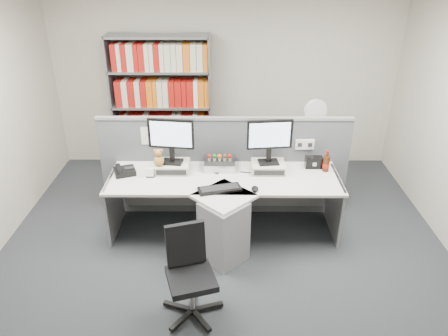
{
  "coord_description": "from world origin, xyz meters",
  "views": [
    {
      "loc": [
        0.03,
        -3.42,
        2.99
      ],
      "look_at": [
        0.0,
        0.65,
        0.92
      ],
      "focal_mm": 34.35,
      "sensor_mm": 36.0,
      "label": 1
    }
  ],
  "objects_px": {
    "desk": "(224,208)",
    "office_chair": "(189,270)",
    "desktop_pc": "(220,164)",
    "keyboard": "(220,189)",
    "desk_calendar": "(150,173)",
    "filing_cabinet": "(310,161)",
    "monitor_left": "(171,137)",
    "desk_phone": "(124,171)",
    "shelving_unit": "(162,108)",
    "cola_bottle": "(326,163)",
    "desk_fan": "(315,114)",
    "speaker": "(314,162)",
    "mouse": "(255,189)",
    "monitor_right": "(270,138)"
  },
  "relations": [
    {
      "from": "monitor_left",
      "to": "filing_cabinet",
      "type": "bearing_deg",
      "value": 29.53
    },
    {
      "from": "mouse",
      "to": "office_chair",
      "type": "bearing_deg",
      "value": -123.22
    },
    {
      "from": "desk_calendar",
      "to": "cola_bottle",
      "type": "height_order",
      "value": "cola_bottle"
    },
    {
      "from": "monitor_left",
      "to": "keyboard",
      "type": "relative_size",
      "value": 1.09
    },
    {
      "from": "speaker",
      "to": "desk_fan",
      "type": "xyz_separation_m",
      "value": [
        0.15,
        0.92,
        0.26
      ]
    },
    {
      "from": "desk_fan",
      "to": "monitor_right",
      "type": "bearing_deg",
      "value": -124.34
    },
    {
      "from": "desk_calendar",
      "to": "filing_cabinet",
      "type": "xyz_separation_m",
      "value": [
        2.03,
        1.18,
        -0.42
      ]
    },
    {
      "from": "desk_calendar",
      "to": "desk_fan",
      "type": "bearing_deg",
      "value": 30.08
    },
    {
      "from": "keyboard",
      "to": "speaker",
      "type": "xyz_separation_m",
      "value": [
        1.09,
        0.55,
        0.05
      ]
    },
    {
      "from": "desktop_pc",
      "to": "keyboard",
      "type": "height_order",
      "value": "desktop_pc"
    },
    {
      "from": "monitor_right",
      "to": "desktop_pc",
      "type": "bearing_deg",
      "value": 171.39
    },
    {
      "from": "shelving_unit",
      "to": "desk",
      "type": "bearing_deg",
      "value": -64.04
    },
    {
      "from": "desktop_pc",
      "to": "mouse",
      "type": "relative_size",
      "value": 3.0
    },
    {
      "from": "cola_bottle",
      "to": "desk_fan",
      "type": "distance_m",
      "value": 1.04
    },
    {
      "from": "keyboard",
      "to": "desk_phone",
      "type": "distance_m",
      "value": 1.15
    },
    {
      "from": "keyboard",
      "to": "filing_cabinet",
      "type": "relative_size",
      "value": 0.69
    },
    {
      "from": "mouse",
      "to": "desk_fan",
      "type": "height_order",
      "value": "desk_fan"
    },
    {
      "from": "keyboard",
      "to": "desk_phone",
      "type": "height_order",
      "value": "desk_phone"
    },
    {
      "from": "speaker",
      "to": "desk_fan",
      "type": "height_order",
      "value": "desk_fan"
    },
    {
      "from": "monitor_left",
      "to": "mouse",
      "type": "relative_size",
      "value": 4.48
    },
    {
      "from": "desktop_pc",
      "to": "desk_fan",
      "type": "relative_size",
      "value": 0.64
    },
    {
      "from": "shelving_unit",
      "to": "monitor_left",
      "type": "bearing_deg",
      "value": -78.19
    },
    {
      "from": "keyboard",
      "to": "speaker",
      "type": "height_order",
      "value": "speaker"
    },
    {
      "from": "shelving_unit",
      "to": "filing_cabinet",
      "type": "relative_size",
      "value": 2.86
    },
    {
      "from": "keyboard",
      "to": "office_chair",
      "type": "xyz_separation_m",
      "value": [
        -0.25,
        -0.97,
        -0.28
      ]
    },
    {
      "from": "monitor_left",
      "to": "shelving_unit",
      "type": "relative_size",
      "value": 0.26
    },
    {
      "from": "desk_phone",
      "to": "shelving_unit",
      "type": "xyz_separation_m",
      "value": [
        0.24,
        1.56,
        0.22
      ]
    },
    {
      "from": "mouse",
      "to": "desk_calendar",
      "type": "distance_m",
      "value": 1.2
    },
    {
      "from": "speaker",
      "to": "desk",
      "type": "bearing_deg",
      "value": -155.51
    },
    {
      "from": "monitor_left",
      "to": "office_chair",
      "type": "xyz_separation_m",
      "value": [
        0.29,
        -1.42,
        -0.68
      ]
    },
    {
      "from": "keyboard",
      "to": "shelving_unit",
      "type": "relative_size",
      "value": 0.24
    },
    {
      "from": "desktop_pc",
      "to": "monitor_left",
      "type": "bearing_deg",
      "value": -171.08
    },
    {
      "from": "office_chair",
      "to": "monitor_left",
      "type": "bearing_deg",
      "value": 101.62
    },
    {
      "from": "desk",
      "to": "office_chair",
      "type": "distance_m",
      "value": 1.08
    },
    {
      "from": "keyboard",
      "to": "cola_bottle",
      "type": "distance_m",
      "value": 1.3
    },
    {
      "from": "monitor_right",
      "to": "desktop_pc",
      "type": "distance_m",
      "value": 0.67
    },
    {
      "from": "monitor_right",
      "to": "desk_calendar",
      "type": "relative_size",
      "value": 4.88
    },
    {
      "from": "desk",
      "to": "desk_calendar",
      "type": "distance_m",
      "value": 0.91
    },
    {
      "from": "monitor_right",
      "to": "shelving_unit",
      "type": "distance_m",
      "value": 2.04
    },
    {
      "from": "monitor_right",
      "to": "desk_phone",
      "type": "relative_size",
      "value": 1.81
    },
    {
      "from": "desk",
      "to": "desk_phone",
      "type": "bearing_deg",
      "value": 165.58
    },
    {
      "from": "desk_phone",
      "to": "desk_calendar",
      "type": "distance_m",
      "value": 0.31
    },
    {
      "from": "monitor_left",
      "to": "desk_phone",
      "type": "height_order",
      "value": "monitor_left"
    },
    {
      "from": "desk",
      "to": "speaker",
      "type": "height_order",
      "value": "speaker"
    },
    {
      "from": "desk_calendar",
      "to": "office_chair",
      "type": "height_order",
      "value": "office_chair"
    },
    {
      "from": "office_chair",
      "to": "desk_calendar",
      "type": "bearing_deg",
      "value": 112.63
    },
    {
      "from": "shelving_unit",
      "to": "desk_fan",
      "type": "height_order",
      "value": "shelving_unit"
    },
    {
      "from": "desk_phone",
      "to": "shelving_unit",
      "type": "relative_size",
      "value": 0.14
    },
    {
      "from": "monitor_left",
      "to": "monitor_right",
      "type": "height_order",
      "value": "monitor_left"
    },
    {
      "from": "desk_calendar",
      "to": "desk_fan",
      "type": "height_order",
      "value": "desk_fan"
    }
  ]
}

